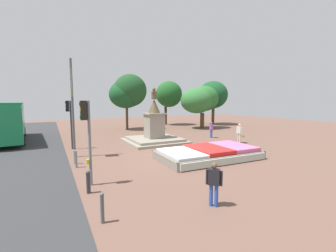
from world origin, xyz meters
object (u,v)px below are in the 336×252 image
Objects in this scene: city_bus at (8,119)px; kerb_bollard_south at (102,207)px; banner_pole at (73,105)px; pedestrian_with_handbag at (240,132)px; flower_planter at (210,153)px; traffic_light_near_crossing at (87,128)px; traffic_light_mid_block at (69,115)px; kerb_bollard_mid_a at (88,181)px; kerb_bollard_north at (75,156)px; kerb_bollard_mid_b at (76,159)px; pedestrian_crossing_plaza at (211,129)px; statue_monument at (154,132)px; pedestrian_near_planter at (214,181)px.

city_bus reaches higher than kerb_bollard_south.
banner_pole is 13.41m from pedestrian_with_handbag.
flower_planter is 1.76× the size of traffic_light_near_crossing.
traffic_light_near_crossing is 8.33m from traffic_light_mid_block.
banner_pole is 6.95× the size of kerb_bollard_mid_a.
pedestrian_with_handbag is at bearing 1.82° from kerb_bollard_north.
pedestrian_with_handbag is 13.35m from kerb_bollard_mid_b.
pedestrian_with_handbag is 1.07× the size of pedestrian_crossing_plaza.
kerb_bollard_south is at bearing -89.24° from kerb_bollard_mid_a.
kerb_bollard_south is at bearing -120.94° from statue_monument.
kerb_bollard_north is at bearing 88.70° from kerb_bollard_mid_b.
banner_pole reaches higher than pedestrian_near_planter.
pedestrian_crossing_plaza reaches higher than kerb_bollard_mid_b.
kerb_bollard_mid_a is at bearing -146.59° from pedestrian_crossing_plaza.
kerb_bollard_mid_a is at bearing -127.56° from statue_monument.
kerb_bollard_mid_a is at bearing -98.67° from traffic_light_near_crossing.
kerb_bollard_south is (-7.59, -4.57, 0.16)m from flower_planter.
pedestrian_crossing_plaza is at bearing 96.86° from pedestrian_with_handbag.
flower_planter is 7.90m from traffic_light_near_crossing.
pedestrian_with_handbag is (13.15, -4.05, -1.61)m from traffic_light_mid_block.
kerb_bollard_mid_b is (-0.19, 3.03, -2.00)m from traffic_light_near_crossing.
traffic_light_near_crossing is at bearing -149.07° from pedestrian_crossing_plaza.
pedestrian_near_planter is at bearing -73.87° from traffic_light_mid_block.
pedestrian_with_handbag is (13.12, -1.30, -2.41)m from banner_pole.
kerb_bollard_north is at bearing -148.64° from statue_monument.
city_bus is at bearing 117.85° from banner_pole.
pedestrian_near_planter is (8.20, -18.42, -1.11)m from city_bus.
traffic_light_mid_block is 5.69m from kerb_bollard_mid_b.
traffic_light_near_crossing is 3.63m from kerb_bollard_mid_b.
banner_pole is at bearing 90.34° from traffic_light_near_crossing.
pedestrian_crossing_plaza is 13.41m from kerb_bollard_north.
banner_pole is (-6.76, -2.49, 2.41)m from statue_monument.
pedestrian_crossing_plaza is 1.86× the size of kerb_bollard_north.
pedestrian_crossing_plaza is at bearing 33.41° from kerb_bollard_mid_a.
flower_planter is 10.59m from traffic_light_mid_block.
kerb_bollard_south is at bearing -91.69° from traffic_light_near_crossing.
traffic_light_near_crossing is at bearing -71.95° from city_bus.
kerb_bollard_north is at bearing -94.69° from banner_pole.
kerb_bollard_mid_a is at bearing -89.08° from kerb_bollard_mid_b.
flower_planter is at bearing 31.09° from kerb_bollard_south.
statue_monument is 7.40m from pedestrian_with_handbag.
banner_pole is at bearing 85.31° from kerb_bollard_north.
pedestrian_with_handbag reaches higher than kerb_bollard_mid_b.
traffic_light_near_crossing is 0.58× the size of banner_pole.
banner_pole reaches higher than traffic_light_mid_block.
kerb_bollard_mid_a is (-7.62, -2.10, 0.15)m from flower_planter.
kerb_bollard_mid_b is (-6.92, -5.04, -0.44)m from statue_monument.
flower_planter is 18.01m from city_bus.
traffic_light_near_crossing is 3.89× the size of kerb_bollard_south.
kerb_bollard_north is (0.02, 0.83, -0.06)m from kerb_bollard_mid_b.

